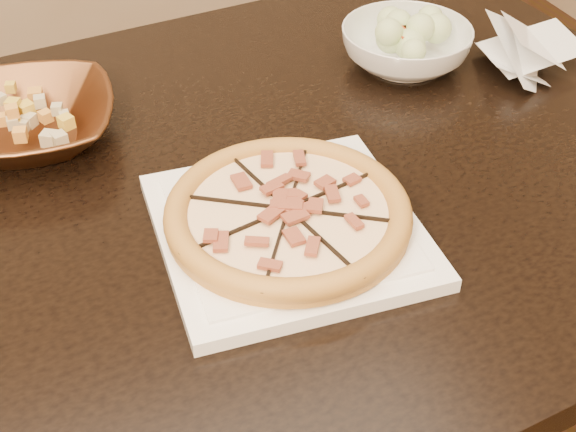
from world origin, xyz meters
name	(u,v)px	position (x,y,z in m)	size (l,w,h in m)	color
dining_table	(205,248)	(0.12, 0.10, 0.65)	(1.54, 1.08, 0.75)	black
plate	(288,229)	(0.19, -0.02, 0.76)	(0.31, 0.31, 0.02)	white
pizza	(288,213)	(0.19, -0.02, 0.78)	(0.28, 0.28, 0.03)	#AB7E36
bronze_bowl	(26,122)	(-0.06, 0.29, 0.78)	(0.24, 0.24, 0.06)	brown
mixed_dish	(18,95)	(-0.06, 0.29, 0.82)	(0.11, 0.12, 0.03)	tan
salad_bowl	(406,47)	(0.51, 0.29, 0.78)	(0.20, 0.20, 0.06)	white
salad	(409,17)	(0.51, 0.29, 0.83)	(0.09, 0.11, 0.04)	#BBD095
cling_film	(519,51)	(0.67, 0.22, 0.78)	(0.15, 0.12, 0.05)	white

